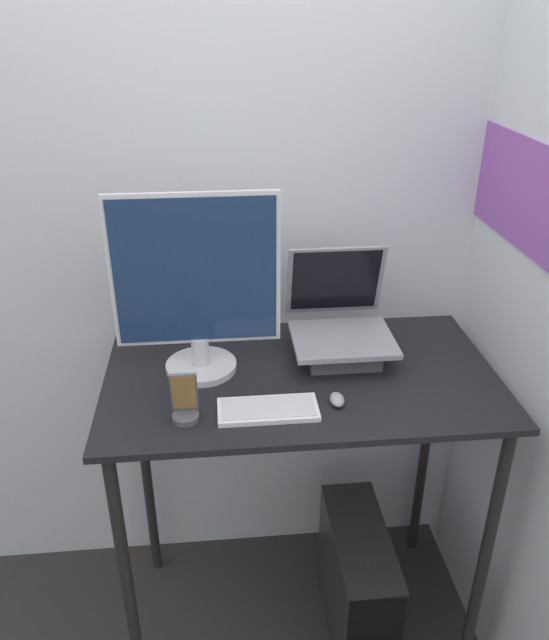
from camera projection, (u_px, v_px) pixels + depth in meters
wall_back at (286, 243)px, 2.07m from camera, size 6.00×0.05×2.60m
desk at (300, 414)px, 1.89m from camera, size 1.14×0.65×1.04m
laptop at (341, 332)px, 1.89m from camera, size 0.30×0.31×0.31m
monitor at (197, 291)px, 1.73m from camera, size 0.47×0.21×0.53m
keyboard at (268, 409)px, 1.65m from camera, size 0.27×0.12×0.02m
mouse at (337, 400)px, 1.68m from camera, size 0.04×0.06×0.03m
cell_phone at (185, 404)px, 1.61m from camera, size 0.07×0.07×0.14m
computer_tower at (357, 583)px, 2.14m from camera, size 0.18×0.49×0.46m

